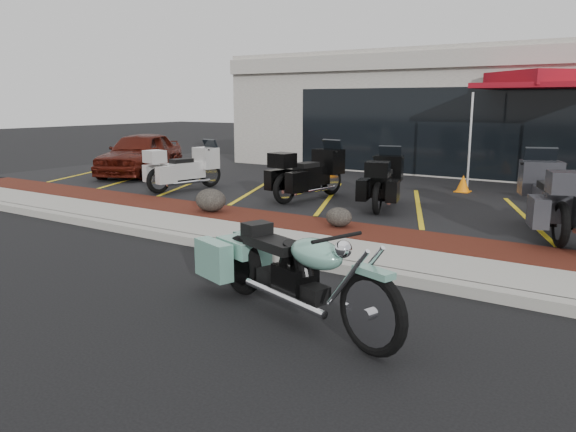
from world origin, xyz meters
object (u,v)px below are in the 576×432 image
Objects in this scene: parked_car at (140,153)px; popup_canopy at (549,82)px; hero_cruiser at (373,301)px; touring_white at (210,163)px; traffic_cone at (463,183)px.

parked_car is 0.95× the size of popup_canopy.
hero_cruiser is at bearing -56.80° from parked_car.
touring_white is 3.59m from parked_car.
traffic_cone is (9.39, 2.10, -0.45)m from parked_car.
popup_canopy reaches higher than touring_white.
parked_car reaches higher than traffic_cone.
touring_white is 0.54× the size of popup_canopy.
traffic_cone is at bearing -145.05° from popup_canopy.
touring_white is at bearing 158.46° from hero_cruiser.
popup_canopy reaches higher than hero_cruiser.
touring_white is at bearing -154.10° from traffic_cone.
hero_cruiser reaches higher than traffic_cone.
touring_white is 6.56m from traffic_cone.
popup_canopy reaches higher than parked_car.
parked_car is at bearing -177.75° from popup_canopy.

